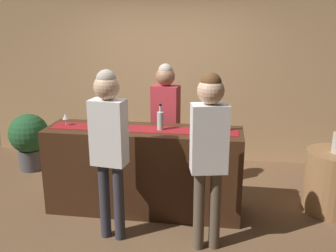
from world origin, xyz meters
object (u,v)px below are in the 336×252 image
at_px(wine_bottle_amber, 90,117).
at_px(wine_glass_far_end, 105,121).
at_px(wine_bottle_green, 224,121).
at_px(wine_glass_mid_counter, 119,120).
at_px(wine_bottle_clear, 160,120).
at_px(bartender, 166,114).
at_px(customer_sipping, 209,144).
at_px(wine_glass_near_customer, 65,117).
at_px(customer_browsing, 109,137).
at_px(round_side_table, 334,181).
at_px(potted_plant_tall, 29,138).

bearing_deg(wine_bottle_amber, wine_glass_far_end, -29.26).
distance_m(wine_bottle_green, wine_glass_mid_counter, 1.18).
relative_size(wine_bottle_clear, bartender, 0.18).
bearing_deg(customer_sipping, wine_bottle_amber, 141.13).
relative_size(wine_bottle_clear, wine_glass_mid_counter, 2.10).
relative_size(wine_glass_near_customer, customer_sipping, 0.08).
height_order(wine_glass_mid_counter, customer_browsing, customer_browsing).
xyz_separation_m(wine_bottle_clear, customer_browsing, (-0.41, -0.64, -0.02)).
distance_m(wine_bottle_amber, wine_glass_far_end, 0.25).
distance_m(wine_glass_mid_counter, round_side_table, 2.63).
distance_m(wine_bottle_green, wine_glass_far_end, 1.33).
xyz_separation_m(wine_glass_far_end, customer_browsing, (0.21, -0.54, -0.01)).
height_order(wine_glass_mid_counter, wine_glass_far_end, same).
bearing_deg(wine_glass_mid_counter, wine_glass_far_end, -156.94).
relative_size(wine_glass_far_end, customer_browsing, 0.08).
bearing_deg(round_side_table, customer_browsing, -158.58).
height_order(wine_bottle_amber, bartender, bartender).
xyz_separation_m(wine_bottle_clear, bartender, (-0.03, 0.59, -0.08)).
xyz_separation_m(bartender, potted_plant_tall, (-2.14, 0.41, -0.55)).
xyz_separation_m(wine_glass_mid_counter, round_side_table, (2.50, 0.36, -0.75)).
xyz_separation_m(wine_glass_mid_counter, bartender, (0.44, 0.62, -0.07)).
bearing_deg(wine_glass_far_end, customer_sipping, -26.08).
distance_m(wine_glass_far_end, potted_plant_tall, 2.00).
distance_m(wine_glass_near_customer, customer_browsing, 0.97).
xyz_separation_m(wine_bottle_amber, wine_glass_far_end, (0.22, -0.12, -0.01)).
xyz_separation_m(wine_bottle_clear, wine_glass_far_end, (-0.61, -0.10, -0.01)).
relative_size(bartender, potted_plant_tall, 1.96).
distance_m(wine_glass_mid_counter, customer_browsing, 0.60).
xyz_separation_m(wine_bottle_green, wine_glass_mid_counter, (-1.18, -0.11, -0.01)).
relative_size(wine_bottle_clear, round_side_table, 0.41).
distance_m(wine_bottle_green, bartender, 0.90).
distance_m(customer_sipping, round_side_table, 1.91).
xyz_separation_m(wine_bottle_green, round_side_table, (1.32, 0.25, -0.75)).
xyz_separation_m(wine_bottle_amber, bartender, (0.80, 0.56, -0.08)).
xyz_separation_m(wine_glass_mid_counter, customer_browsing, (0.07, -0.60, -0.01)).
height_order(wine_glass_far_end, bartender, bartender).
relative_size(customer_sipping, potted_plant_tall, 2.05).
xyz_separation_m(wine_bottle_amber, customer_sipping, (1.41, -0.70, -0.02)).
xyz_separation_m(wine_bottle_amber, potted_plant_tall, (-1.34, 0.97, -0.63)).
relative_size(wine_glass_far_end, customer_sipping, 0.08).
distance_m(wine_bottle_amber, wine_bottle_green, 1.54).
xyz_separation_m(wine_bottle_clear, wine_glass_near_customer, (-1.13, 0.01, -0.01)).
bearing_deg(wine_bottle_amber, bartender, 35.06).
bearing_deg(round_side_table, wine_glass_far_end, -171.03).
xyz_separation_m(customer_sipping, customer_browsing, (-0.98, 0.04, 0.00)).
relative_size(wine_glass_mid_counter, wine_glass_far_end, 1.00).
bearing_deg(bartender, wine_bottle_amber, 44.18).
height_order(bartender, customer_browsing, customer_browsing).
bearing_deg(wine_bottle_green, bartender, 144.95).
bearing_deg(customer_browsing, wine_glass_far_end, 118.68).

